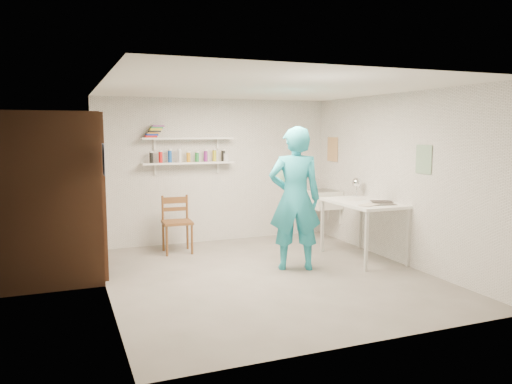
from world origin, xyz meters
name	(u,v)px	position (x,y,z in m)	size (l,w,h in m)	color
floor	(267,276)	(0.00, 0.00, -0.01)	(4.00, 4.50, 0.02)	slate
ceiling	(268,87)	(0.00, 0.00, 2.41)	(4.00, 4.50, 0.02)	silver
wall_back	(216,171)	(0.00, 2.26, 1.20)	(4.00, 0.02, 2.40)	silver
wall_front	(370,210)	(0.00, -2.26, 1.20)	(4.00, 0.02, 2.40)	silver
wall_left	(103,191)	(-2.01, 0.00, 1.20)	(0.02, 4.50, 2.40)	silver
wall_right	(398,178)	(2.01, 0.00, 1.20)	(0.02, 4.50, 2.40)	silver
doorway_recess	(99,197)	(-1.99, 1.05, 1.00)	(0.02, 0.90, 2.00)	black
corridor_box	(40,196)	(-2.70, 1.05, 1.05)	(1.40, 1.50, 2.10)	brown
door_lintel	(97,117)	(-1.97, 1.05, 2.05)	(0.06, 1.05, 0.10)	brown
door_jamb_near	(103,202)	(-1.97, 0.55, 1.00)	(0.06, 0.10, 2.00)	brown
door_jamb_far	(98,193)	(-1.97, 1.55, 1.00)	(0.06, 0.10, 2.00)	brown
shelf_lower	(188,163)	(-0.50, 2.13, 1.35)	(1.50, 0.22, 0.03)	white
shelf_upper	(188,138)	(-0.50, 2.13, 1.75)	(1.50, 0.22, 0.03)	white
ledge_shelf	(290,173)	(1.35, 2.17, 1.12)	(0.70, 0.14, 0.03)	white
poster_left	(104,160)	(-1.99, 0.05, 1.55)	(0.01, 0.28, 0.36)	#334C7F
poster_right_a	(332,149)	(1.99, 1.80, 1.55)	(0.01, 0.34, 0.42)	#995933
poster_right_b	(424,159)	(1.99, -0.55, 1.50)	(0.01, 0.30, 0.38)	#3F724C
belfast_sink	(322,199)	(1.75, 1.70, 0.70)	(0.48, 0.60, 0.30)	white
man	(295,199)	(0.47, 0.16, 0.97)	(0.70, 0.46, 1.93)	#26A8BE
wall_clock	(284,174)	(0.40, 0.37, 1.29)	(0.35, 0.35, 0.04)	#C9B989
wooden_chair	(177,222)	(-0.81, 1.65, 0.47)	(0.44, 0.42, 0.95)	brown
work_table	(363,230)	(1.64, 0.28, 0.42)	(0.76, 1.27, 0.85)	white
desk_lamp	(357,183)	(1.85, 0.79, 1.07)	(0.16, 0.16, 0.16)	silver
spray_cans	(188,157)	(-0.50, 2.13, 1.45)	(1.31, 0.06, 0.17)	black
book_stack	(154,131)	(-1.04, 2.13, 1.86)	(0.30, 0.14, 0.20)	red
ledge_pots	(290,170)	(1.35, 2.17, 1.18)	(0.48, 0.07, 0.09)	silver
papers	(364,201)	(1.64, 0.28, 0.86)	(0.30, 0.22, 0.02)	silver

